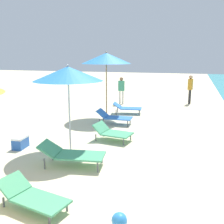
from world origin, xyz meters
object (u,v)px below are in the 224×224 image
umbrella_second (68,74)px  beach_ball (119,220)px  lounger_farthest_shoreside (127,108)px  person_walking_near (190,86)px  lounger_second_shoreside (112,132)px  lounger_farthest_inland (114,117)px  person_walking_far (121,88)px  umbrella_farthest (106,58)px  lounger_second_inland (71,154)px  cooler_box (20,142)px  lounger_nearest_shoreside (32,196)px

umbrella_second → beach_ball: 4.38m
lounger_farthest_shoreside → person_walking_near: person_walking_near is taller
lounger_second_shoreside → person_walking_near: bearing=82.2°
lounger_farthest_inland → beach_ball: size_ratio=5.46×
lounger_farthest_inland → person_walking_far: (-0.91, 4.50, 0.62)m
umbrella_farthest → lounger_farthest_shoreside: 2.65m
lounger_farthest_shoreside → lounger_farthest_inland: (-0.03, -2.08, 0.01)m
umbrella_farthest → lounger_second_inland: bearing=-81.1°
lounger_farthest_shoreside → person_walking_far: person_walking_far is taller
umbrella_second → lounger_farthest_inland: (0.34, 3.30, -1.93)m
person_walking_near → person_walking_far: (-3.74, -1.25, -0.07)m
person_walking_far → lounger_second_shoreside: bearing=-0.6°
lounger_second_inland → lounger_farthest_shoreside: bearing=82.3°
person_walking_far → cooler_box: size_ratio=2.76×
umbrella_second → lounger_farthest_inland: bearing=84.2°
umbrella_farthest → lounger_second_shoreside: bearing=-68.4°
person_walking_far → cooler_box: person_walking_far is taller
lounger_second_inland → beach_ball: 2.73m
lounger_nearest_shoreside → beach_ball: bearing=9.5°
person_walking_near → umbrella_second: bearing=81.7°
lounger_nearest_shoreside → beach_ball: size_ratio=5.56×
person_walking_far → umbrella_second: bearing=-9.1°
lounger_nearest_shoreside → lounger_second_shoreside: 4.22m
person_walking_far → lounger_farthest_shoreside: bearing=8.0°
lounger_farthest_shoreside → cooler_box: (-1.89, -5.65, -0.12)m
lounger_farthest_inland → person_walking_near: 6.45m
lounger_farthest_shoreside → person_walking_far: (-0.94, 2.42, 0.63)m
person_walking_far → lounger_nearest_shoreside: bearing=-6.7°
umbrella_farthest → lounger_farthest_shoreside: size_ratio=2.03×
umbrella_second → lounger_farthest_shoreside: (0.37, 5.38, -1.94)m
umbrella_second → lounger_farthest_shoreside: 5.73m
lounger_second_shoreside → person_walking_near: person_walking_near is taller
lounger_farthest_shoreside → cooler_box: bearing=-117.6°
umbrella_farthest → lounger_farthest_inland: (0.64, -1.00, -2.31)m
beach_ball → cooler_box: size_ratio=0.47×
lounger_farthest_shoreside → umbrella_farthest: bearing=-131.0°
umbrella_farthest → lounger_farthest_inland: 2.59m
umbrella_farthest → person_walking_near: bearing=53.9°
beach_ball → person_walking_far: bearing=105.0°
umbrella_second → beach_ball: umbrella_second is taller
lounger_farthest_inland → umbrella_second: bearing=-98.4°
lounger_second_shoreside → cooler_box: (-2.42, -1.52, -0.11)m
lounger_second_inland → beach_ball: (1.82, -2.02, -0.20)m
cooler_box → person_walking_near: bearing=63.3°
lounger_second_shoreside → lounger_farthest_shoreside: (-0.53, 4.13, 0.01)m
lounger_nearest_shoreside → umbrella_second: size_ratio=0.58×
lounger_farthest_shoreside → person_walking_far: bearing=102.2°
lounger_nearest_shoreside → umbrella_farthest: 7.70m
lounger_second_inland → umbrella_farthest: bearing=89.8°
lounger_farthest_shoreside → lounger_second_shoreside: bearing=-91.7°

